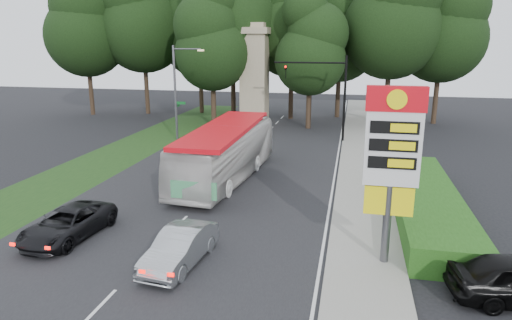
% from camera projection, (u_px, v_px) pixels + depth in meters
% --- Properties ---
extents(ground, '(120.00, 120.00, 0.00)m').
position_uv_depth(ground, '(141.00, 264.00, 17.67)').
color(ground, black).
rests_on(ground, ground).
extents(road_surface, '(14.00, 80.00, 0.02)m').
position_uv_depth(road_surface, '(225.00, 176.00, 29.02)').
color(road_surface, black).
rests_on(road_surface, ground).
extents(sidewalk_right, '(3.00, 80.00, 0.12)m').
position_uv_depth(sidewalk_right, '(362.00, 184.00, 27.29)').
color(sidewalk_right, gray).
rests_on(sidewalk_right, ground).
extents(grass_verge_left, '(5.00, 50.00, 0.02)m').
position_uv_depth(grass_verge_left, '(132.00, 148.00, 36.61)').
color(grass_verge_left, '#193814').
rests_on(grass_verge_left, ground).
extents(hedge, '(3.00, 14.00, 1.20)m').
position_uv_depth(hedge, '(425.00, 201.00, 22.77)').
color(hedge, '#1D4B14').
rests_on(hedge, ground).
extents(gas_station_pylon, '(2.10, 0.45, 6.85)m').
position_uv_depth(gas_station_pylon, '(392.00, 152.00, 16.57)').
color(gas_station_pylon, '#59595E').
rests_on(gas_station_pylon, ground).
extents(traffic_signal_mast, '(6.10, 0.35, 7.20)m').
position_uv_depth(traffic_signal_mast, '(329.00, 86.00, 38.04)').
color(traffic_signal_mast, black).
rests_on(traffic_signal_mast, ground).
extents(streetlight_signs, '(2.75, 0.98, 8.00)m').
position_uv_depth(streetlight_signs, '(177.00, 88.00, 38.77)').
color(streetlight_signs, '#59595E').
rests_on(streetlight_signs, ground).
extents(monument, '(3.00, 3.00, 10.05)m').
position_uv_depth(monument, '(255.00, 75.00, 45.15)').
color(monument, tan).
rests_on(monument, ground).
extents(tree_far_west, '(8.96, 8.96, 17.60)m').
position_uv_depth(tree_far_west, '(84.00, 19.00, 50.61)').
color(tree_far_west, '#2D2116').
rests_on(tree_far_west, ground).
extents(tree_west_mid, '(9.80, 9.80, 19.25)m').
position_uv_depth(tree_west_mid, '(142.00, 10.00, 51.03)').
color(tree_west_mid, '#2D2116').
rests_on(tree_west_mid, ground).
extents(tree_west_near, '(8.40, 8.40, 16.50)m').
position_uv_depth(tree_west_near, '(199.00, 26.00, 52.14)').
color(tree_west_near, '#2D2116').
rests_on(tree_west_near, ground).
extents(tree_center_left, '(10.08, 10.08, 19.80)m').
position_uv_depth(tree_center_left, '(232.00, 4.00, 46.84)').
color(tree_center_left, '#2D2116').
rests_on(tree_center_left, ground).
extents(tree_center_right, '(9.24, 9.24, 18.15)m').
position_uv_depth(tree_center_right, '(292.00, 14.00, 47.77)').
color(tree_center_right, '#2D2116').
rests_on(tree_center_right, ground).
extents(tree_east_near, '(8.12, 8.12, 15.95)m').
position_uv_depth(tree_east_near, '(341.00, 28.00, 49.00)').
color(tree_east_near, '#2D2116').
rests_on(tree_east_near, ground).
extents(tree_east_mid, '(9.52, 9.52, 18.70)m').
position_uv_depth(tree_east_mid, '(393.00, 9.00, 43.78)').
color(tree_east_mid, '#2D2116').
rests_on(tree_east_mid, ground).
extents(tree_far_east, '(8.68, 8.68, 17.05)m').
position_uv_depth(tree_far_east, '(443.00, 20.00, 44.92)').
color(tree_far_east, '#2D2116').
rests_on(tree_far_east, ground).
extents(tree_monument_left, '(7.28, 7.28, 14.30)m').
position_uv_depth(tree_monument_left, '(212.00, 37.00, 44.11)').
color(tree_monument_left, '#2D2116').
rests_on(tree_monument_left, ground).
extents(tree_monument_right, '(6.72, 6.72, 13.20)m').
position_uv_depth(tree_monument_right, '(310.00, 45.00, 42.83)').
color(tree_monument_right, '#2D2116').
rests_on(tree_monument_right, ground).
extents(transit_bus, '(3.77, 12.20, 3.35)m').
position_uv_depth(transit_bus, '(226.00, 153.00, 28.00)').
color(transit_bus, silver).
rests_on(transit_bus, ground).
extents(sedan_silver, '(1.93, 4.40, 1.41)m').
position_uv_depth(sedan_silver, '(180.00, 247.00, 17.48)').
color(sedan_silver, '#A2A5A9').
rests_on(sedan_silver, ground).
extents(suv_charcoal, '(2.59, 4.95, 1.33)m').
position_uv_depth(suv_charcoal, '(68.00, 224.00, 19.85)').
color(suv_charcoal, black).
rests_on(suv_charcoal, ground).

